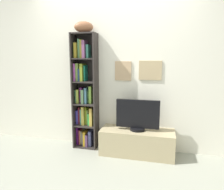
{
  "coord_description": "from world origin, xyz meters",
  "views": [
    {
      "loc": [
        0.78,
        -2.12,
        1.46
      ],
      "look_at": [
        0.06,
        0.85,
        0.91
      ],
      "focal_mm": 33.68,
      "sensor_mm": 36.0,
      "label": 1
    }
  ],
  "objects_px": {
    "tv_stand": "(137,142)",
    "television": "(138,116)",
    "bookshelf": "(85,95)",
    "football": "(84,27)"
  },
  "relations": [
    {
      "from": "bookshelf",
      "to": "football",
      "type": "distance_m",
      "value": 1.05
    },
    {
      "from": "football",
      "to": "television",
      "type": "xyz_separation_m",
      "value": [
        0.85,
        -0.09,
        -1.3
      ]
    },
    {
      "from": "bookshelf",
      "to": "television",
      "type": "relative_size",
      "value": 2.85
    },
    {
      "from": "bookshelf",
      "to": "television",
      "type": "distance_m",
      "value": 0.91
    },
    {
      "from": "football",
      "to": "television",
      "type": "bearing_deg",
      "value": -5.82
    },
    {
      "from": "football",
      "to": "tv_stand",
      "type": "distance_m",
      "value": 1.92
    },
    {
      "from": "football",
      "to": "tv_stand",
      "type": "bearing_deg",
      "value": -5.89
    },
    {
      "from": "bookshelf",
      "to": "football",
      "type": "relative_size",
      "value": 6.38
    },
    {
      "from": "tv_stand",
      "to": "television",
      "type": "height_order",
      "value": "television"
    },
    {
      "from": "tv_stand",
      "to": "television",
      "type": "relative_size",
      "value": 1.72
    }
  ]
}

